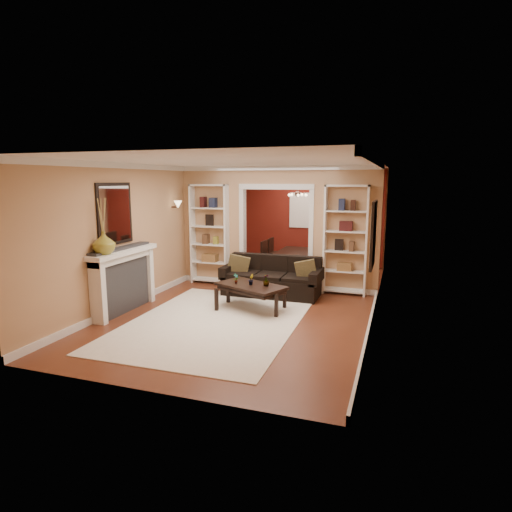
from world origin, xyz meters
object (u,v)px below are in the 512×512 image
(fireplace, at_px, (125,281))
(coffee_table, at_px, (251,297))
(dining_table, at_px, (296,262))
(bookshelf_right, at_px, (346,241))
(sofa, at_px, (272,276))
(bookshelf_left, at_px, (210,235))

(fireplace, bearing_deg, coffee_table, 21.47)
(coffee_table, bearing_deg, dining_table, 112.55)
(coffee_table, height_order, dining_table, dining_table)
(bookshelf_right, bearing_deg, sofa, -157.95)
(coffee_table, xyz_separation_m, bookshelf_right, (1.50, 1.69, 0.91))
(fireplace, bearing_deg, bookshelf_left, 77.95)
(fireplace, distance_m, dining_table, 4.76)
(bookshelf_right, xyz_separation_m, fireplace, (-3.64, -2.53, -0.57))
(bookshelf_left, bearing_deg, bookshelf_right, 0.00)
(coffee_table, xyz_separation_m, dining_table, (0.07, 3.36, 0.05))
(dining_table, bearing_deg, bookshelf_right, -139.43)
(coffee_table, bearing_deg, sofa, 110.11)
(sofa, bearing_deg, fireplace, -138.55)
(coffee_table, distance_m, bookshelf_left, 2.50)
(coffee_table, bearing_deg, fireplace, -134.84)
(sofa, distance_m, dining_table, 2.26)
(sofa, height_order, fireplace, fireplace)
(coffee_table, relative_size, dining_table, 0.78)
(fireplace, bearing_deg, dining_table, 62.33)
(sofa, distance_m, fireplace, 2.95)
(sofa, relative_size, dining_table, 1.27)
(coffee_table, relative_size, bookshelf_right, 0.55)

